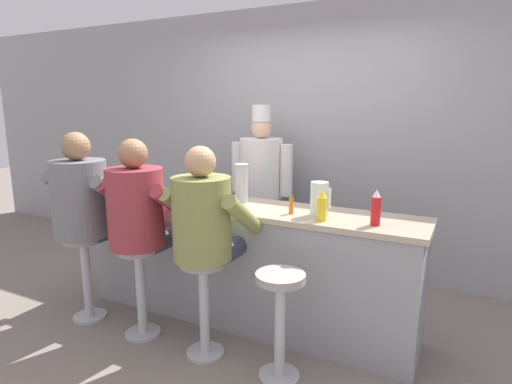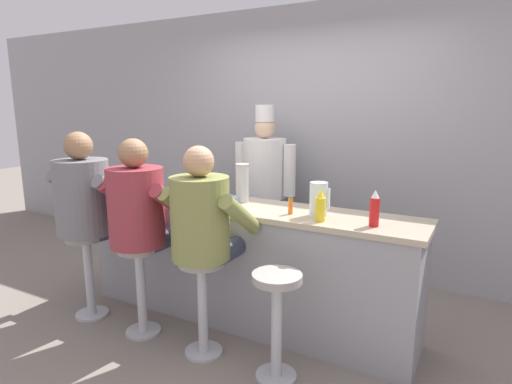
{
  "view_description": "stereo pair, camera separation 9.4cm",
  "coord_description": "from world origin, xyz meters",
  "px_view_note": "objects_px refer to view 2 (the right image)",
  "views": [
    {
      "loc": [
        1.58,
        -2.54,
        1.72
      ],
      "look_at": [
        0.13,
        0.25,
        1.07
      ],
      "focal_mm": 30.0,
      "sensor_mm": 36.0,
      "label": 1
    },
    {
      "loc": [
        1.66,
        -2.5,
        1.72
      ],
      "look_at": [
        0.13,
        0.25,
        1.07
      ],
      "focal_mm": 30.0,
      "sensor_mm": 36.0,
      "label": 2
    }
  ],
  "objects_px": {
    "hot_sauce_bottle_orange": "(290,206)",
    "cereal_bowl": "(121,188)",
    "coffee_mug_white": "(175,196)",
    "cook_in_whites_near": "(265,183)",
    "ketchup_bottle_red": "(375,209)",
    "mustard_bottle_yellow": "(320,207)",
    "cup_stack_steel": "(242,183)",
    "diner_seated_grey": "(87,201)",
    "diner_seated_olive": "(203,224)",
    "water_pitcher_clear": "(319,199)",
    "diner_seated_maroon": "(140,212)",
    "breakfast_plate": "(154,196)",
    "coffee_mug_blue": "(229,200)",
    "empty_stool_round": "(277,309)"
  },
  "relations": [
    {
      "from": "hot_sauce_bottle_orange",
      "to": "cereal_bowl",
      "type": "distance_m",
      "value": 1.67
    },
    {
      "from": "cereal_bowl",
      "to": "coffee_mug_white",
      "type": "relative_size",
      "value": 1.3
    },
    {
      "from": "cook_in_whites_near",
      "to": "coffee_mug_white",
      "type": "bearing_deg",
      "value": -100.32
    },
    {
      "from": "ketchup_bottle_red",
      "to": "mustard_bottle_yellow",
      "type": "relative_size",
      "value": 1.11
    },
    {
      "from": "ketchup_bottle_red",
      "to": "cup_stack_steel",
      "type": "distance_m",
      "value": 1.11
    },
    {
      "from": "diner_seated_grey",
      "to": "diner_seated_olive",
      "type": "bearing_deg",
      "value": -0.15
    },
    {
      "from": "hot_sauce_bottle_orange",
      "to": "diner_seated_olive",
      "type": "xyz_separation_m",
      "value": [
        -0.43,
        -0.46,
        -0.08
      ]
    },
    {
      "from": "water_pitcher_clear",
      "to": "mustard_bottle_yellow",
      "type": "bearing_deg",
      "value": -63.86
    },
    {
      "from": "water_pitcher_clear",
      "to": "diner_seated_maroon",
      "type": "bearing_deg",
      "value": -157.33
    },
    {
      "from": "ketchup_bottle_red",
      "to": "breakfast_plate",
      "type": "height_order",
      "value": "ketchup_bottle_red"
    },
    {
      "from": "ketchup_bottle_red",
      "to": "coffee_mug_blue",
      "type": "distance_m",
      "value": 1.13
    },
    {
      "from": "diner_seated_grey",
      "to": "diner_seated_maroon",
      "type": "distance_m",
      "value": 0.57
    },
    {
      "from": "cook_in_whites_near",
      "to": "diner_seated_olive",
      "type": "bearing_deg",
      "value": -77.31
    },
    {
      "from": "breakfast_plate",
      "to": "diner_seated_olive",
      "type": "height_order",
      "value": "diner_seated_olive"
    },
    {
      "from": "diner_seated_olive",
      "to": "empty_stool_round",
      "type": "relative_size",
      "value": 2.07
    },
    {
      "from": "breakfast_plate",
      "to": "water_pitcher_clear",
      "type": "bearing_deg",
      "value": 4.56
    },
    {
      "from": "mustard_bottle_yellow",
      "to": "cereal_bowl",
      "type": "distance_m",
      "value": 1.92
    },
    {
      "from": "cup_stack_steel",
      "to": "mustard_bottle_yellow",
      "type": "bearing_deg",
      "value": -17.69
    },
    {
      "from": "mustard_bottle_yellow",
      "to": "diner_seated_grey",
      "type": "xyz_separation_m",
      "value": [
        -1.82,
        -0.38,
        -0.09
      ]
    },
    {
      "from": "mustard_bottle_yellow",
      "to": "diner_seated_olive",
      "type": "distance_m",
      "value": 0.79
    },
    {
      "from": "cereal_bowl",
      "to": "cook_in_whites_near",
      "type": "height_order",
      "value": "cook_in_whites_near"
    },
    {
      "from": "coffee_mug_blue",
      "to": "diner_seated_grey",
      "type": "xyz_separation_m",
      "value": [
        -1.03,
        -0.48,
        -0.03
      ]
    },
    {
      "from": "mustard_bottle_yellow",
      "to": "diner_seated_maroon",
      "type": "xyz_separation_m",
      "value": [
        -1.25,
        -0.38,
        -0.1
      ]
    },
    {
      "from": "ketchup_bottle_red",
      "to": "water_pitcher_clear",
      "type": "xyz_separation_m",
      "value": [
        -0.4,
        0.07,
        0.01
      ]
    },
    {
      "from": "empty_stool_round",
      "to": "coffee_mug_white",
      "type": "bearing_deg",
      "value": 159.73
    },
    {
      "from": "mustard_bottle_yellow",
      "to": "diner_seated_olive",
      "type": "bearing_deg",
      "value": -150.85
    },
    {
      "from": "coffee_mug_white",
      "to": "diner_seated_maroon",
      "type": "bearing_deg",
      "value": -92.84
    },
    {
      "from": "breakfast_plate",
      "to": "cook_in_whites_near",
      "type": "distance_m",
      "value": 1.22
    },
    {
      "from": "cereal_bowl",
      "to": "diner_seated_maroon",
      "type": "height_order",
      "value": "diner_seated_maroon"
    },
    {
      "from": "diner_seated_grey",
      "to": "diner_seated_olive",
      "type": "height_order",
      "value": "diner_seated_grey"
    },
    {
      "from": "mustard_bottle_yellow",
      "to": "empty_stool_round",
      "type": "height_order",
      "value": "mustard_bottle_yellow"
    },
    {
      "from": "coffee_mug_white",
      "to": "cup_stack_steel",
      "type": "distance_m",
      "value": 0.55
    },
    {
      "from": "ketchup_bottle_red",
      "to": "coffee_mug_white",
      "type": "relative_size",
      "value": 1.94
    },
    {
      "from": "cup_stack_steel",
      "to": "diner_seated_maroon",
      "type": "bearing_deg",
      "value": -129.31
    },
    {
      "from": "cup_stack_steel",
      "to": "cook_in_whites_near",
      "type": "relative_size",
      "value": 0.18
    },
    {
      "from": "coffee_mug_blue",
      "to": "cup_stack_steel",
      "type": "bearing_deg",
      "value": 74.21
    },
    {
      "from": "mustard_bottle_yellow",
      "to": "hot_sauce_bottle_orange",
      "type": "relative_size",
      "value": 1.68
    },
    {
      "from": "ketchup_bottle_red",
      "to": "diner_seated_grey",
      "type": "distance_m",
      "value": 2.21
    },
    {
      "from": "ketchup_bottle_red",
      "to": "mustard_bottle_yellow",
      "type": "xyz_separation_m",
      "value": [
        -0.34,
        -0.05,
        -0.01
      ]
    },
    {
      "from": "coffee_mug_blue",
      "to": "cook_in_whites_near",
      "type": "height_order",
      "value": "cook_in_whites_near"
    },
    {
      "from": "diner_seated_maroon",
      "to": "coffee_mug_white",
      "type": "bearing_deg",
      "value": 87.16
    },
    {
      "from": "ketchup_bottle_red",
      "to": "water_pitcher_clear",
      "type": "height_order",
      "value": "water_pitcher_clear"
    },
    {
      "from": "cup_stack_steel",
      "to": "coffee_mug_white",
      "type": "bearing_deg",
      "value": -153.9
    },
    {
      "from": "mustard_bottle_yellow",
      "to": "breakfast_plate",
      "type": "bearing_deg",
      "value": 179.72
    },
    {
      "from": "mustard_bottle_yellow",
      "to": "coffee_mug_blue",
      "type": "xyz_separation_m",
      "value": [
        -0.78,
        0.1,
        -0.06
      ]
    },
    {
      "from": "mustard_bottle_yellow",
      "to": "coffee_mug_white",
      "type": "relative_size",
      "value": 1.75
    },
    {
      "from": "diner_seated_maroon",
      "to": "diner_seated_olive",
      "type": "xyz_separation_m",
      "value": [
        0.57,
        -0.0,
        -0.01
      ]
    },
    {
      "from": "hot_sauce_bottle_orange",
      "to": "coffee_mug_blue",
      "type": "distance_m",
      "value": 0.53
    },
    {
      "from": "water_pitcher_clear",
      "to": "coffee_mug_blue",
      "type": "relative_size",
      "value": 2.03
    },
    {
      "from": "cereal_bowl",
      "to": "coffee_mug_blue",
      "type": "bearing_deg",
      "value": 1.28
    }
  ]
}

